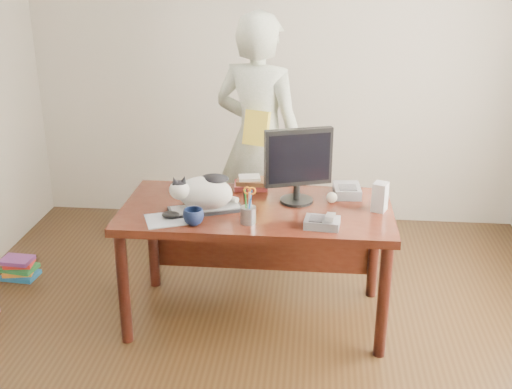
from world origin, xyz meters
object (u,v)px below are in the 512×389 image
object	(u,v)px
keyboard	(206,209)
cat	(203,192)
desk	(258,225)
book_pile_b	(19,268)
book_stack	(251,183)
phone	(323,222)
speaker	(380,197)
baseball	(332,197)
coffee_mug	(193,217)
calculator	(347,190)
person	(259,141)
monitor	(298,162)
pen_cup	(248,213)
mouse	(171,215)

from	to	relation	value
keyboard	cat	distance (m)	0.11
desk	book_pile_b	bearing A→B (deg)	171.03
book_stack	cat	bearing A→B (deg)	-123.35
desk	phone	size ratio (longest dim) A/B	7.83
speaker	baseball	bearing A→B (deg)	-178.00
coffee_mug	baseball	distance (m)	0.87
calculator	book_pile_b	size ratio (longest dim) A/B	0.87
coffee_mug	phone	world-z (taller)	coffee_mug
cat	person	bearing A→B (deg)	54.26
desk	calculator	distance (m)	0.59
phone	person	size ratio (longest dim) A/B	0.11
speaker	desk	bearing A→B (deg)	-163.34
cat	book_stack	bearing A→B (deg)	38.35
book_stack	speaker	bearing A→B (deg)	-23.91
monitor	phone	distance (m)	0.44
monitor	baseball	bearing A→B (deg)	-13.16
coffee_mug	desk	bearing A→B (deg)	47.94
keyboard	pen_cup	bearing A→B (deg)	-50.46
cat	speaker	bearing A→B (deg)	-15.14
mouse	book_pile_b	size ratio (longest dim) A/B	0.47
pen_cup	book_pile_b	world-z (taller)	pen_cup
desk	cat	xyz separation A→B (m)	(-0.30, -0.17, 0.27)
coffee_mug	phone	xyz separation A→B (m)	(0.72, 0.03, -0.02)
cat	monitor	xyz separation A→B (m)	(0.54, 0.19, 0.14)
phone	calculator	bearing A→B (deg)	79.67
cat	calculator	distance (m)	0.92
cat	monitor	distance (m)	0.59
book_stack	calculator	distance (m)	0.61
speaker	calculator	bearing A→B (deg)	148.96
coffee_mug	calculator	distance (m)	1.02
mouse	pen_cup	bearing A→B (deg)	-24.25
coffee_mug	baseball	xyz separation A→B (m)	(0.77, 0.40, -0.01)
book_stack	coffee_mug	bearing A→B (deg)	-116.65
pen_cup	person	xyz separation A→B (m)	(-0.04, 1.08, 0.10)
baseball	person	xyz separation A→B (m)	(-0.51, 0.72, 0.12)
speaker	monitor	bearing A→B (deg)	-167.60
monitor	phone	xyz separation A→B (m)	(0.15, -0.34, -0.23)
book_stack	pen_cup	bearing A→B (deg)	-88.91
mouse	calculator	distance (m)	1.11
monitor	cat	bearing A→B (deg)	-179.53
pen_cup	phone	world-z (taller)	pen_cup
monitor	speaker	world-z (taller)	monitor
mouse	book_pile_b	xyz separation A→B (m)	(-1.25, 0.57, -0.70)
desk	pen_cup	bearing A→B (deg)	-94.52
baseball	monitor	bearing A→B (deg)	-174.30
keyboard	baseball	xyz separation A→B (m)	(0.74, 0.20, 0.02)
person	phone	bearing A→B (deg)	133.24
phone	baseball	world-z (taller)	phone
pen_cup	book_stack	xyz separation A→B (m)	(-0.04, 0.55, -0.03)
mouse	speaker	xyz separation A→B (m)	(1.19, 0.24, 0.06)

